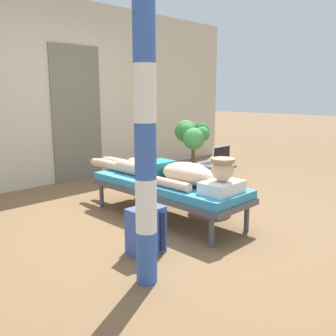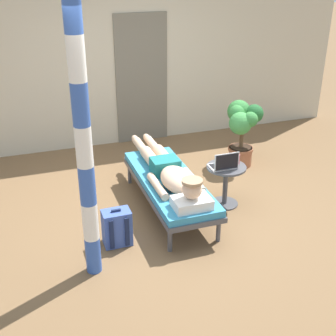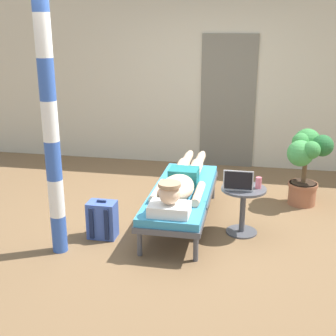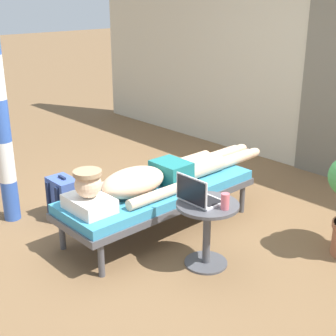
% 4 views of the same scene
% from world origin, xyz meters
% --- Properties ---
extents(ground_plane, '(40.00, 40.00, 0.00)m').
position_xyz_m(ground_plane, '(0.00, 0.00, 0.00)').
color(ground_plane, brown).
extents(house_wall_back, '(7.60, 0.20, 2.70)m').
position_xyz_m(house_wall_back, '(-0.03, 2.40, 1.35)').
color(house_wall_back, beige).
rests_on(house_wall_back, ground).
extents(house_door_panel, '(0.84, 0.03, 2.04)m').
position_xyz_m(house_door_panel, '(0.31, 2.29, 1.02)').
color(house_door_panel, '#6D6759').
rests_on(house_door_panel, ground).
extents(lounge_chair, '(0.66, 1.85, 0.42)m').
position_xyz_m(lounge_chair, '(-0.03, 0.00, 0.35)').
color(lounge_chair, '#4C4C51').
rests_on(lounge_chair, ground).
extents(person_reclining, '(0.53, 2.17, 0.33)m').
position_xyz_m(person_reclining, '(-0.03, -0.05, 0.52)').
color(person_reclining, white).
rests_on(person_reclining, lounge_chair).
extents(side_table, '(0.48, 0.48, 0.52)m').
position_xyz_m(side_table, '(0.66, -0.12, 0.36)').
color(side_table, '#4C4C51').
rests_on(side_table, ground).
extents(laptop, '(0.31, 0.24, 0.23)m').
position_xyz_m(laptop, '(0.60, -0.17, 0.58)').
color(laptop, silver).
rests_on(laptop, side_table).
extents(drink_glass, '(0.06, 0.06, 0.12)m').
position_xyz_m(drink_glass, '(0.81, -0.10, 0.58)').
color(drink_glass, '#D86672').
rests_on(drink_glass, side_table).
extents(backpack, '(0.30, 0.26, 0.42)m').
position_xyz_m(backpack, '(-0.80, -0.51, 0.20)').
color(backpack, '#3F59A5').
rests_on(backpack, ground).
extents(potted_plant, '(0.55, 0.59, 0.94)m').
position_xyz_m(potted_plant, '(1.39, 0.88, 0.59)').
color(potted_plant, '#9E5B3D').
rests_on(potted_plant, ground).
extents(porch_post, '(0.15, 0.15, 2.67)m').
position_xyz_m(porch_post, '(-1.12, -0.88, 1.33)').
color(porch_post, '#3359B2').
rests_on(porch_post, ground).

